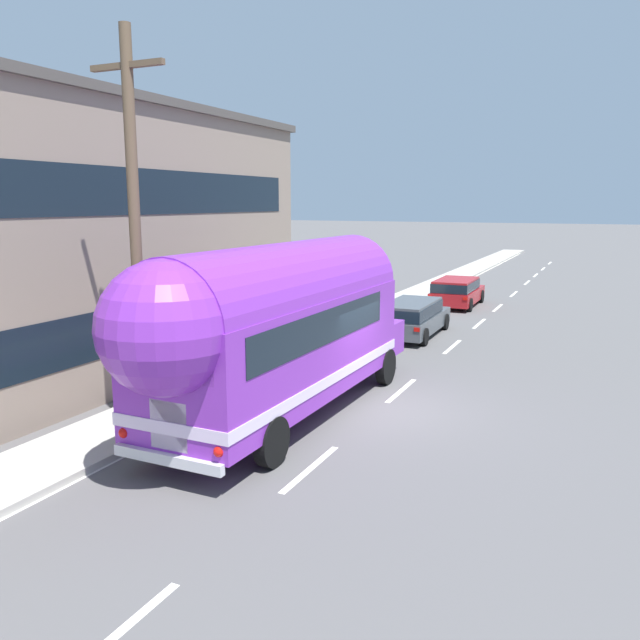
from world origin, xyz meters
The scene contains 7 objects.
ground_plane centered at (0.00, 0.00, 0.00)m, with size 300.00×300.00×0.00m, color #565454.
lane_markings centered at (-2.58, 12.74, 0.00)m, with size 3.80×80.00×0.01m.
sidewalk_slab centered at (-4.71, 10.00, 0.07)m, with size 2.08×90.00×0.15m, color #ADA89E.
utility_pole centered at (-4.09, -3.85, 4.42)m, with size 1.80×0.24×8.50m.
painted_bus centered at (-1.85, -1.96, 2.30)m, with size 2.73×10.92×4.12m.
car_lead centered at (-1.83, 8.76, 0.80)m, with size 1.96×4.69×1.37m.
car_second centered at (-1.93, 16.59, 0.79)m, with size 2.04×4.46×1.37m.
Camera 1 is at (5.03, -14.51, 5.03)m, focal length 36.24 mm.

